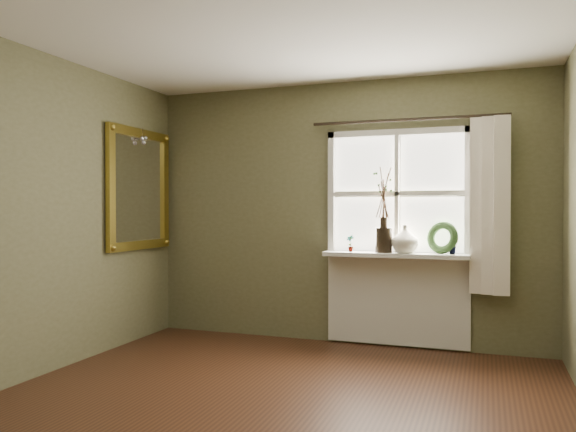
% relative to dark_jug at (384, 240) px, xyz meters
% --- Properties ---
extents(floor, '(4.50, 4.50, 0.00)m').
position_rel_dark_jug_xyz_m(floor, '(-0.44, -2.12, -1.04)').
color(floor, '#391F12').
rests_on(floor, ground).
extents(ceiling, '(4.50, 4.50, 0.00)m').
position_rel_dark_jug_xyz_m(ceiling, '(-0.44, -2.12, 1.56)').
color(ceiling, silver).
rests_on(ceiling, ground).
extents(wall_back, '(4.00, 0.10, 2.60)m').
position_rel_dark_jug_xyz_m(wall_back, '(-0.44, 0.18, 0.26)').
color(wall_back, brown).
rests_on(wall_back, ground).
extents(wall_left, '(0.10, 4.50, 2.60)m').
position_rel_dark_jug_xyz_m(wall_left, '(-2.49, -2.12, 0.26)').
color(wall_left, brown).
rests_on(wall_left, ground).
extents(window_frame, '(1.36, 0.06, 1.24)m').
position_rel_dark_jug_xyz_m(window_frame, '(0.11, 0.11, 0.44)').
color(window_frame, silver).
rests_on(window_frame, wall_back).
extents(window_sill, '(1.36, 0.26, 0.04)m').
position_rel_dark_jug_xyz_m(window_sill, '(0.11, 0.00, -0.14)').
color(window_sill, silver).
rests_on(window_sill, wall_back).
extents(window_apron, '(1.36, 0.04, 0.88)m').
position_rel_dark_jug_xyz_m(window_apron, '(0.11, 0.11, -0.58)').
color(window_apron, silver).
rests_on(window_apron, ground).
extents(dark_jug, '(0.17, 0.17, 0.24)m').
position_rel_dark_jug_xyz_m(dark_jug, '(0.00, 0.00, 0.00)').
color(dark_jug, black).
rests_on(dark_jug, window_sill).
extents(cream_vase, '(0.26, 0.26, 0.26)m').
position_rel_dark_jug_xyz_m(cream_vase, '(0.20, 0.00, 0.01)').
color(cream_vase, silver).
rests_on(cream_vase, window_sill).
extents(wreath, '(0.33, 0.24, 0.31)m').
position_rel_dark_jug_xyz_m(wreath, '(0.54, 0.04, -0.00)').
color(wreath, '#243E1B').
rests_on(wreath, window_sill).
extents(potted_plant_left, '(0.10, 0.09, 0.16)m').
position_rel_dark_jug_xyz_m(potted_plant_left, '(-0.32, 0.00, -0.04)').
color(potted_plant_left, '#243E1B').
rests_on(potted_plant_left, window_sill).
extents(potted_plant_right, '(0.10, 0.09, 0.16)m').
position_rel_dark_jug_xyz_m(potted_plant_right, '(0.64, 0.00, -0.04)').
color(potted_plant_right, '#243E1B').
rests_on(potted_plant_right, window_sill).
extents(curtain, '(0.36, 0.12, 1.59)m').
position_rel_dark_jug_xyz_m(curtain, '(0.95, 0.01, 0.33)').
color(curtain, silver).
rests_on(curtain, wall_back).
extents(curtain_rod, '(1.84, 0.03, 0.03)m').
position_rel_dark_jug_xyz_m(curtain_rod, '(0.21, 0.05, 1.14)').
color(curtain_rod, black).
rests_on(curtain_rod, wall_back).
extents(gilt_mirror, '(0.10, 1.02, 1.22)m').
position_rel_dark_jug_xyz_m(gilt_mirror, '(-2.40, -0.47, 0.50)').
color(gilt_mirror, white).
rests_on(gilt_mirror, wall_left).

